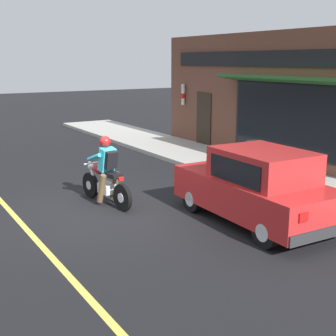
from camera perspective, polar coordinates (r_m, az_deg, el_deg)
The scene contains 6 objects.
ground_plane at distance 10.63m, azimuth -7.81°, elevation -5.22°, with size 80.00×80.00×0.00m, color black.
sidewalk_curb at distance 15.69m, azimuth 5.27°, elevation 1.07°, with size 2.60×22.00×0.14m, color #ADAAA3.
storefront_building at distance 15.81m, azimuth 11.57°, elevation 8.42°, with size 1.25×10.63×4.20m.
motorcycle_with_rider at distance 10.96m, azimuth -7.59°, elevation -0.96°, with size 0.64×2.01×1.62m.
car_hatchback at distance 9.75m, azimuth 10.71°, elevation -2.31°, with size 1.75×3.82×1.57m.
trash_bin at distance 13.22m, azimuth 10.59°, elevation 1.15°, with size 0.56×0.56×0.98m.
Camera 1 is at (-4.01, -9.27, 3.31)m, focal length 50.00 mm.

